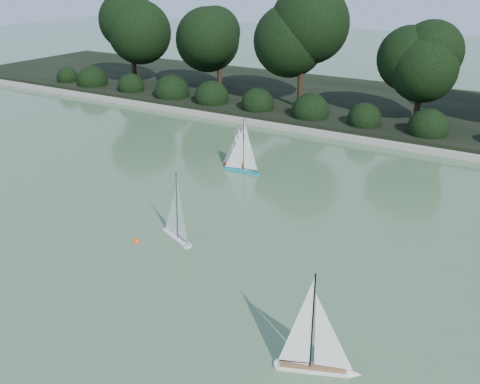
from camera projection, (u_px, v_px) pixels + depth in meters
The scene contains 10 objects.
ground at pixel (185, 276), 9.24m from camera, with size 80.00×80.00×0.00m, color #3C5633.
pond_coping at pixel (361, 139), 16.29m from camera, with size 40.00×0.35×0.18m, color gray.
far_bank at pixel (399, 109), 19.42m from camera, with size 40.00×8.00×0.30m, color black.
tree_line at pixel (433, 47), 16.63m from camera, with size 26.31×3.93×4.39m.
shrub_hedge at pixel (372, 121), 16.86m from camera, with size 29.10×1.10×1.10m.
sailboat_white_a at pixel (174, 226), 10.48m from camera, with size 1.04×0.57×1.48m.
sailboat_white_b at pixel (321, 356), 6.98m from camera, with size 1.13×0.59×1.59m.
sailboat_orange at pixel (234, 158), 14.37m from camera, with size 0.84×0.38×1.17m.
sailboat_teal at pixel (239, 163), 13.88m from camera, with size 1.12×0.28×1.52m.
race_buoy at pixel (137, 241), 10.40m from camera, with size 0.14×0.14×0.14m, color #FF490D.
Camera 1 is at (4.94, -6.29, 4.93)m, focal length 40.00 mm.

